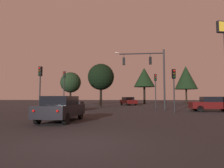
{
  "coord_description": "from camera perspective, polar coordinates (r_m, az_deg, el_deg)",
  "views": [
    {
      "loc": [
        1.38,
        -5.94,
        1.43
      ],
      "look_at": [
        0.31,
        16.81,
        3.02
      ],
      "focal_mm": 31.27,
      "sensor_mm": 36.0,
      "label": 1
    }
  ],
  "objects": [
    {
      "name": "traffic_light_corner_right",
      "position": [
        19.49,
        -20.31,
        1.12
      ],
      "size": [
        0.34,
        0.37,
        4.35
      ],
      "color": "#232326",
      "rests_on": "ground"
    },
    {
      "name": "tree_behind_sign",
      "position": [
        38.77,
        -12.01,
        0.43
      ],
      "size": [
        3.98,
        3.98,
        6.37
      ],
      "color": "black",
      "rests_on": "ground"
    },
    {
      "name": "tree_left_far",
      "position": [
        45.78,
        9.4,
        1.91
      ],
      "size": [
        4.87,
        4.87,
        8.35
      ],
      "color": "black",
      "rests_on": "ground"
    },
    {
      "name": "traffic_light_median",
      "position": [
        25.65,
        12.59,
        -0.03
      ],
      "size": [
        0.32,
        0.36,
        4.47
      ],
      "color": "#232326",
      "rests_on": "ground"
    },
    {
      "name": "tree_right_cluster",
      "position": [
        47.89,
        20.79,
        1.78
      ],
      "size": [
        5.03,
        5.03,
        8.72
      ],
      "color": "black",
      "rests_on": "ground"
    },
    {
      "name": "car_crossing_right",
      "position": [
        22.5,
        27.33,
        -5.16
      ],
      "size": [
        4.48,
        2.09,
        1.52
      ],
      "color": "#4C0F0F",
      "rests_on": "ground"
    },
    {
      "name": "car_nearside_lane",
      "position": [
        12.21,
        -14.63,
        -6.86
      ],
      "size": [
        2.12,
        4.33,
        1.52
      ],
      "color": "black",
      "rests_on": "ground"
    },
    {
      "name": "traffic_light_far_side",
      "position": [
        19.3,
        17.65,
        0.64
      ],
      "size": [
        0.33,
        0.37,
        4.12
      ],
      "color": "#232326",
      "rests_on": "ground"
    },
    {
      "name": "car_far_lane",
      "position": [
        36.77,
        4.77,
        -4.96
      ],
      "size": [
        3.25,
        4.64,
        1.52
      ],
      "color": "#4C0F0F",
      "rests_on": "ground"
    },
    {
      "name": "car_crossing_left",
      "position": [
        22.28,
        -14.48,
        -5.49
      ],
      "size": [
        4.56,
        1.88,
        1.52
      ],
      "color": "black",
      "rests_on": "ground"
    },
    {
      "name": "traffic_signal_mast_arm",
      "position": [
        23.58,
        11.09,
        4.56
      ],
      "size": [
        5.92,
        0.61,
        7.13
      ],
      "color": "#232326",
      "rests_on": "ground"
    },
    {
      "name": "ground_plane",
      "position": [
        30.5,
        0.1,
        -6.67
      ],
      "size": [
        168.0,
        168.0,
        0.0
      ],
      "primitive_type": "plane",
      "color": "#262326",
      "rests_on": "ground"
    },
    {
      "name": "traffic_light_corner_left",
      "position": [
        26.16,
        -13.84,
        0.5
      ],
      "size": [
        0.3,
        0.35,
        4.87
      ],
      "color": "#232326",
      "rests_on": "ground"
    },
    {
      "name": "tree_center_horizon",
      "position": [
        28.77,
        -3.26,
        2.05
      ],
      "size": [
        3.88,
        3.88,
        6.41
      ],
      "color": "black",
      "rests_on": "ground"
    }
  ]
}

